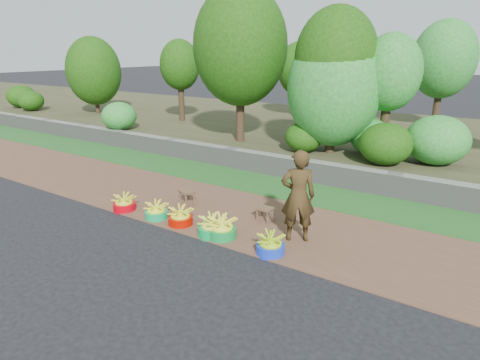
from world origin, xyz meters
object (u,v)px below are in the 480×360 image
Objects in this scene: basin_c at (180,217)px; vendor_woman at (298,196)px; basin_e at (222,229)px; basin_b at (156,212)px; stool_right at (265,210)px; stool_left at (187,193)px; basin_f at (270,245)px; basin_d at (212,227)px; basin_a at (124,204)px.

basin_c is 0.29× the size of vendor_woman.
basin_e is at bearing -1.62° from vendor_woman.
basin_b is 1.57m from basin_e.
stool_right is (0.29, 1.03, 0.06)m from basin_e.
stool_right is at bearing 29.31° from basin_b.
vendor_woman reaches higher than basin_b.
basin_b is 1.02× the size of stool_left.
basin_f is (1.99, -0.07, -0.00)m from basin_c.
vendor_woman is at bearing 16.21° from basin_c.
basin_b is 0.90× the size of basin_d.
basin_b is 0.90m from stool_left.
stool_right is 0.20× the size of vendor_woman.
basin_e reaches higher than stool_right.
basin_b is at bearing 179.23° from basin_f.
basin_d is (0.78, -0.05, 0.01)m from basin_c.
basin_e is (1.57, 0.02, 0.02)m from basin_b.
basin_d reaches higher than basin_c.
basin_a is 2.93m from stool_right.
basin_e reaches higher than basin_b.
basin_a is 0.28× the size of vendor_woman.
stool_left is (-2.55, 0.93, 0.12)m from basin_f.
vendor_woman is at bearing 28.97° from basin_e.
vendor_woman is at bearing 13.47° from basin_b.
basin_b is 0.60m from basin_c.
basin_f is 2.72m from stool_left.
basin_c reaches higher than stool_right.
basin_b is at bearing 3.50° from basin_a.
basin_c is (1.46, 0.09, 0.00)m from basin_a.
stool_right is 1.11m from vendor_woman.
basin_a reaches higher than stool_right.
basin_d is 1.54× the size of stool_right.
basin_b is at bearing 179.28° from basin_d.
basin_a is at bearing -179.10° from basin_d.
basin_f reaches higher than basin_b.
stool_right is at bearing 21.97° from basin_a.
basin_a is 0.86m from basin_b.
basin_b is at bearing -92.14° from stool_left.
basin_a is 1.46m from basin_c.
stool_left reaches higher than stool_right.
basin_f is at bearing -56.05° from stool_right.
stool_left is (-0.56, 0.86, 0.12)m from basin_c.
basin_d is 0.31× the size of vendor_woman.
basin_a is 1.04× the size of stool_left.
basin_d is at bearing 0.90° from basin_a.
vendor_woman is (2.72, 0.65, 0.67)m from basin_b.
basin_c is 1.62m from stool_right.
basin_b is 0.86× the size of basin_e.
basin_a is 1.40× the size of stool_right.
basin_a is 0.91× the size of basin_d.
basin_b is at bearing -179.41° from basin_e.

